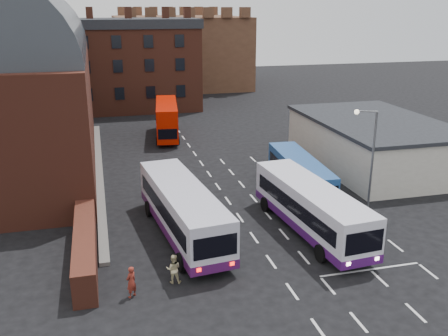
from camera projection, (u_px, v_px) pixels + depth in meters
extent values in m
plane|color=black|center=(266.00, 255.00, 29.15)|extent=(180.00, 180.00, 0.00)
cube|color=#602B1E|center=(20.00, 113.00, 43.25)|extent=(12.00, 28.00, 10.00)
cylinder|color=#1E2328|center=(12.00, 54.00, 41.69)|extent=(12.00, 26.00, 12.00)
cube|color=#602B1E|center=(85.00, 246.00, 28.29)|extent=(1.20, 10.00, 1.80)
cube|color=beige|center=(374.00, 144.00, 44.95)|extent=(10.00, 16.00, 4.00)
cube|color=#282B30|center=(376.00, 121.00, 44.30)|extent=(10.40, 16.40, 0.30)
cube|color=brown|center=(116.00, 69.00, 68.35)|extent=(22.00, 10.00, 11.00)
cube|color=brown|center=(179.00, 51.00, 89.44)|extent=(22.00, 22.00, 12.00)
cube|color=silver|center=(183.00, 208.00, 31.05)|extent=(4.05, 12.20, 2.72)
cube|color=black|center=(183.00, 205.00, 31.00)|extent=(3.98, 11.01, 0.98)
cylinder|color=black|center=(149.00, 209.00, 34.40)|extent=(0.43, 1.12, 1.09)
cylinder|color=black|center=(181.00, 262.00, 27.25)|extent=(0.43, 1.12, 1.09)
cylinder|color=black|center=(186.00, 203.00, 35.32)|extent=(0.43, 1.12, 1.09)
cylinder|color=black|center=(228.00, 254.00, 28.17)|extent=(0.43, 1.12, 1.09)
cube|color=white|center=(311.00, 206.00, 31.55)|extent=(3.61, 11.71, 2.62)
cube|color=black|center=(311.00, 203.00, 31.50)|extent=(3.56, 10.52, 0.94)
cylinder|color=black|center=(360.00, 246.00, 29.09)|extent=(0.38, 1.07, 1.05)
cylinder|color=black|center=(298.00, 200.00, 36.04)|extent=(0.38, 1.07, 1.05)
cylinder|color=black|center=(321.00, 253.00, 28.26)|extent=(0.38, 1.07, 1.05)
cylinder|color=black|center=(265.00, 204.00, 35.21)|extent=(0.38, 1.07, 1.05)
cube|color=#204C90|center=(300.00, 173.00, 38.50)|extent=(2.91, 10.10, 2.27)
cube|color=black|center=(300.00, 171.00, 38.46)|extent=(2.90, 8.91, 0.82)
cylinder|color=black|center=(329.00, 200.00, 36.09)|extent=(0.31, 0.92, 0.91)
cylinder|color=black|center=(298.00, 172.00, 42.35)|extent=(0.31, 0.92, 0.91)
cylinder|color=black|center=(299.00, 203.00, 35.69)|extent=(0.31, 0.92, 0.91)
cylinder|color=black|center=(273.00, 173.00, 41.96)|extent=(0.31, 0.92, 0.91)
cube|color=red|center=(167.00, 118.00, 54.41)|extent=(3.41, 9.83, 3.41)
cube|color=black|center=(167.00, 123.00, 54.56)|extent=(3.32, 8.65, 0.79)
cylinder|color=black|center=(178.00, 140.00, 52.18)|extent=(0.36, 0.90, 0.88)
cylinder|color=black|center=(176.00, 126.00, 58.29)|extent=(0.36, 0.90, 0.88)
cylinder|color=black|center=(157.00, 141.00, 51.92)|extent=(0.36, 0.90, 0.88)
cylinder|color=black|center=(158.00, 127.00, 58.03)|extent=(0.36, 0.90, 0.88)
cylinder|color=#545659|center=(372.00, 166.00, 33.37)|extent=(0.15, 0.15, 7.36)
cylinder|color=#545659|center=(367.00, 111.00, 32.30)|extent=(1.23, 0.55, 0.09)
sphere|color=#FFF2CC|center=(357.00, 112.00, 32.38)|extent=(0.33, 0.33, 0.33)
imported|color=maroon|center=(131.00, 282.00, 24.76)|extent=(0.72, 0.70, 1.67)
imported|color=#CBC08E|center=(174.00, 269.00, 26.05)|extent=(0.90, 0.77, 1.61)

